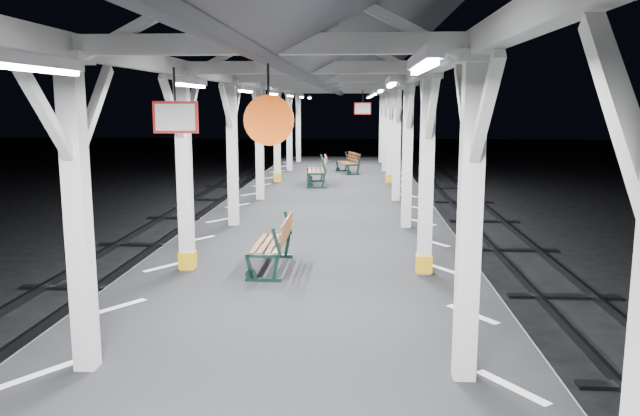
{
  "coord_description": "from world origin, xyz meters",
  "views": [
    {
      "loc": [
        0.88,
        -8.17,
        3.82
      ],
      "look_at": [
        0.3,
        1.41,
        2.2
      ],
      "focal_mm": 35.0,
      "sensor_mm": 36.0,
      "label": 1
    }
  ],
  "objects": [
    {
      "name": "ground",
      "position": [
        0.0,
        0.0,
        0.0
      ],
      "size": [
        120.0,
        120.0,
        0.0
      ],
      "primitive_type": "plane",
      "color": "black",
      "rests_on": "ground"
    },
    {
      "name": "platform",
      "position": [
        0.0,
        0.0,
        0.5
      ],
      "size": [
        6.0,
        50.0,
        1.0
      ],
      "primitive_type": "cube",
      "color": "black",
      "rests_on": "ground"
    },
    {
      "name": "canopy",
      "position": [
        0.0,
        -0.02,
        4.56
      ],
      "size": [
        5.4,
        49.0,
        4.65
      ],
      "color": "silver",
      "rests_on": "platform"
    },
    {
      "name": "bench_extra",
      "position": [
        0.55,
        17.21,
        1.44
      ],
      "size": [
        1.04,
        1.64,
        0.83
      ],
      "rotation": [
        0.0,
        0.0,
        0.34
      ],
      "color": "black",
      "rests_on": "platform"
    },
    {
      "name": "hazard_stripes_left",
      "position": [
        -2.45,
        0.0,
        1.0
      ],
      "size": [
        1.0,
        48.0,
        0.01
      ],
      "primitive_type": "cube",
      "color": "silver",
      "rests_on": "platform"
    },
    {
      "name": "bench_far",
      "position": [
        -0.45,
        13.33,
        1.54
      ],
      "size": [
        0.85,
        1.93,
        1.02
      ],
      "rotation": [
        0.0,
        0.0,
        0.08
      ],
      "color": "black",
      "rests_on": "platform"
    },
    {
      "name": "bench_mid",
      "position": [
        -0.51,
        2.17,
        1.47
      ],
      "size": [
        0.63,
        1.64,
        0.89
      ],
      "rotation": [
        0.0,
        0.0,
        -0.01
      ],
      "color": "black",
      "rests_on": "platform"
    },
    {
      "name": "hazard_stripes_right",
      "position": [
        2.45,
        0.0,
        1.0
      ],
      "size": [
        1.0,
        48.0,
        0.01
      ],
      "primitive_type": "cube",
      "color": "silver",
      "rests_on": "platform"
    }
  ]
}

